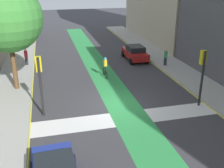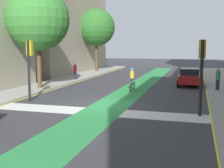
{
  "view_description": "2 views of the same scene",
  "coord_description": "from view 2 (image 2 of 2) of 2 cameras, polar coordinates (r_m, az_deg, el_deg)",
  "views": [
    {
      "loc": [
        -4.59,
        -16.4,
        8.4
      ],
      "look_at": [
        0.05,
        2.12,
        0.73
      ],
      "focal_mm": 43.14,
      "sensor_mm": 36.0,
      "label": 1
    },
    {
      "loc": [
        5.2,
        -17.1,
        3.64
      ],
      "look_at": [
        0.04,
        0.94,
        1.16
      ],
      "focal_mm": 47.89,
      "sensor_mm": 36.0,
      "label": 2
    }
  ],
  "objects": [
    {
      "name": "car_red_right_far",
      "position": [
        27.37,
        14.61,
        1.34
      ],
      "size": [
        2.02,
        4.2,
        1.57
      ],
      "color": "#A51919",
      "rests_on": "ground_plane"
    },
    {
      "name": "bike_lane_paint",
      "position": [
        18.17,
        -0.18,
        -4.01
      ],
      "size": [
        2.4,
        60.0,
        0.01
      ],
      "primitive_type": "cube",
      "color": "#2D8C47",
      "rests_on": "ground_plane"
    },
    {
      "name": "curb_stripe_right",
      "position": [
        17.51,
        18.28,
        -4.84
      ],
      "size": [
        0.16,
        60.0,
        0.01
      ],
      "primitive_type": "cube",
      "color": "yellow",
      "rests_on": "ground_plane"
    },
    {
      "name": "ground_plane",
      "position": [
        18.24,
        -0.94,
        -3.98
      ],
      "size": [
        120.0,
        120.0,
        0.0
      ],
      "primitive_type": "plane",
      "color": "#38383D"
    },
    {
      "name": "curb_stripe_left",
      "position": [
        20.77,
        -17.01,
        -2.88
      ],
      "size": [
        0.16,
        60.0,
        0.01
      ],
      "primitive_type": "cube",
      "color": "yellow",
      "rests_on": "ground_plane"
    },
    {
      "name": "sidewalk_left",
      "position": [
        21.6,
        -20.36,
        -2.44
      ],
      "size": [
        3.0,
        60.0,
        0.15
      ],
      "primitive_type": "cube",
      "color": "#9E9E99",
      "rests_on": "ground_plane"
    },
    {
      "name": "crosswalk_band",
      "position": [
        16.38,
        -2.98,
        -5.3
      ],
      "size": [
        12.0,
        1.8,
        0.01
      ],
      "primitive_type": "cube",
      "color": "silver",
      "rests_on": "ground_plane"
    },
    {
      "name": "street_tree_far",
      "position": [
        39.78,
        -3.02,
        10.74
      ],
      "size": [
        4.89,
        4.89,
        8.18
      ],
      "color": "brown",
      "rests_on": "sidewalk_left"
    },
    {
      "name": "traffic_signal_near_left",
      "position": [
        19.84,
        -15.5,
        4.67
      ],
      "size": [
        0.35,
        0.52,
        3.9
      ],
      "color": "black",
      "rests_on": "ground_plane"
    },
    {
      "name": "traffic_signal_near_right",
      "position": [
        15.81,
        16.77,
        3.95
      ],
      "size": [
        0.35,
        0.52,
        3.89
      ],
      "color": "black",
      "rests_on": "ground_plane"
    },
    {
      "name": "pedestrian_sidewalk_right_a",
      "position": [
        24.48,
        19.56,
        0.92
      ],
      "size": [
        0.34,
        0.34,
        1.68
      ],
      "color": "#262638",
      "rests_on": "sidewalk_right"
    },
    {
      "name": "street_tree_near",
      "position": [
        24.94,
        -14.01,
        11.94
      ],
      "size": [
        5.08,
        5.08,
        8.06
      ],
      "color": "brown",
      "rests_on": "sidewalk_left"
    },
    {
      "name": "pedestrian_sidewalk_left_a",
      "position": [
        30.28,
        -7.06,
        2.43
      ],
      "size": [
        0.34,
        0.34,
        1.63
      ],
      "color": "#262638",
      "rests_on": "sidewalk_left"
    },
    {
      "name": "cyclist_in_lane",
      "position": [
        23.48,
        3.89,
        0.99
      ],
      "size": [
        0.32,
        1.73,
        1.86
      ],
      "color": "black",
      "rests_on": "ground_plane"
    }
  ]
}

